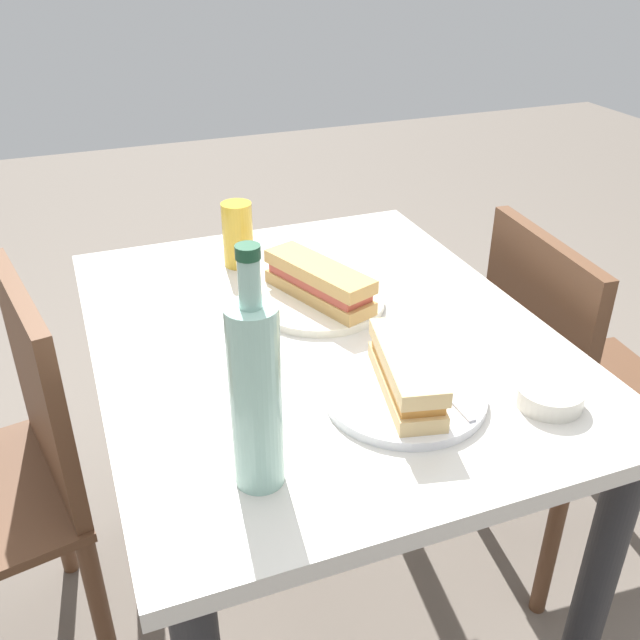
% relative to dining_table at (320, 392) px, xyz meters
% --- Properties ---
extents(ground_plane, '(8.00, 8.00, 0.00)m').
position_rel_dining_table_xyz_m(ground_plane, '(0.00, 0.00, -0.62)').
color(ground_plane, '#6B6056').
extents(dining_table, '(0.97, 0.77, 0.75)m').
position_rel_dining_table_xyz_m(dining_table, '(0.00, 0.00, 0.00)').
color(dining_table, beige).
rests_on(dining_table, ground).
extents(chair_far, '(0.43, 0.43, 0.85)m').
position_rel_dining_table_xyz_m(chair_far, '(-0.01, 0.58, -0.14)').
color(chair_far, brown).
rests_on(chair_far, ground).
extents(chair_near, '(0.47, 0.47, 0.85)m').
position_rel_dining_table_xyz_m(chair_near, '(-0.14, -0.58, -0.14)').
color(chair_near, brown).
rests_on(chair_near, ground).
extents(plate_near, '(0.25, 0.25, 0.01)m').
position_rel_dining_table_xyz_m(plate_near, '(0.24, 0.05, 0.14)').
color(plate_near, white).
rests_on(plate_near, dining_table).
extents(baguette_sandwich_near, '(0.22, 0.12, 0.07)m').
position_rel_dining_table_xyz_m(baguette_sandwich_near, '(0.24, 0.05, 0.18)').
color(baguette_sandwich_near, '#DBB77A').
rests_on(baguette_sandwich_near, plate_near).
extents(knife_near, '(0.18, 0.01, 0.01)m').
position_rel_dining_table_xyz_m(knife_near, '(0.24, 0.10, 0.15)').
color(knife_near, silver).
rests_on(knife_near, plate_near).
extents(plate_far, '(0.25, 0.25, 0.01)m').
position_rel_dining_table_xyz_m(plate_far, '(-0.09, 0.03, 0.14)').
color(plate_far, silver).
rests_on(plate_far, dining_table).
extents(baguette_sandwich_far, '(0.25, 0.15, 0.07)m').
position_rel_dining_table_xyz_m(baguette_sandwich_far, '(-0.09, 0.03, 0.18)').
color(baguette_sandwich_far, tan).
rests_on(baguette_sandwich_far, plate_far).
extents(knife_far, '(0.18, 0.03, 0.01)m').
position_rel_dining_table_xyz_m(knife_far, '(-0.12, 0.08, 0.15)').
color(knife_far, silver).
rests_on(knife_far, plate_far).
extents(water_bottle, '(0.06, 0.06, 0.33)m').
position_rel_dining_table_xyz_m(water_bottle, '(0.33, -0.21, 0.27)').
color(water_bottle, '#99C6B7').
rests_on(water_bottle, dining_table).
extents(beer_glass, '(0.06, 0.06, 0.13)m').
position_rel_dining_table_xyz_m(beer_glass, '(-0.31, -0.06, 0.20)').
color(beer_glass, gold).
rests_on(beer_glass, dining_table).
extents(olive_bowl, '(0.10, 0.10, 0.03)m').
position_rel_dining_table_xyz_m(olive_bowl, '(0.33, 0.24, 0.15)').
color(olive_bowl, silver).
rests_on(olive_bowl, dining_table).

